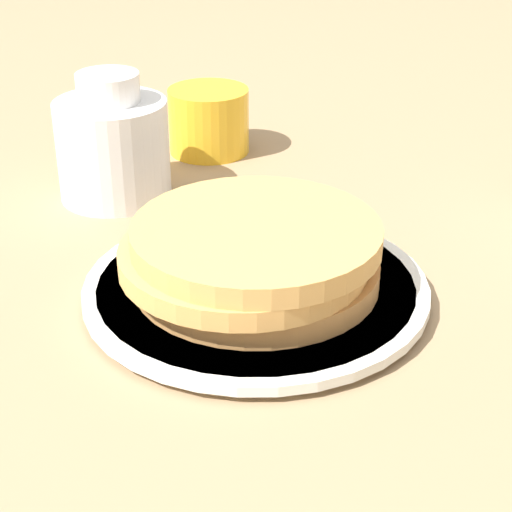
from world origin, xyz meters
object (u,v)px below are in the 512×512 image
Objects in this scene: plate at (256,289)px; cream_jug at (113,145)px; pancake_stack at (252,255)px; juice_glass at (209,121)px.

plate is 2.19× the size of cream_jug.
plate is 0.03m from pancake_stack.
cream_jug reaches higher than juice_glass.
cream_jug is at bearing 50.53° from pancake_stack.
pancake_stack is 0.29m from juice_glass.
cream_jug reaches higher than pancake_stack.
juice_glass reaches higher than plate.
pancake_stack is 2.26× the size of juice_glass.
pancake_stack is at bearing 139.69° from plate.
plate is at bearing -40.31° from pancake_stack.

